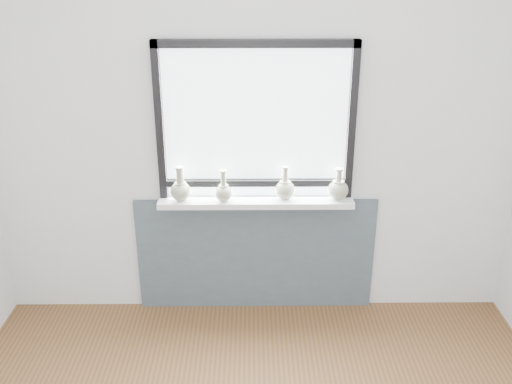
{
  "coord_description": "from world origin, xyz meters",
  "views": [
    {
      "loc": [
        -0.03,
        -1.82,
        2.46
      ],
      "look_at": [
        0.0,
        1.55,
        1.02
      ],
      "focal_mm": 40.0,
      "sensor_mm": 36.0,
      "label": 1
    }
  ],
  "objects_px": {
    "windowsill": "(256,202)",
    "vase_a": "(181,189)",
    "vase_d": "(338,189)",
    "vase_c": "(285,189)",
    "vase_b": "(224,191)"
  },
  "relations": [
    {
      "from": "windowsill",
      "to": "vase_a",
      "type": "distance_m",
      "value": 0.51
    },
    {
      "from": "vase_a",
      "to": "vase_d",
      "type": "height_order",
      "value": "vase_a"
    },
    {
      "from": "vase_a",
      "to": "vase_d",
      "type": "xyz_separation_m",
      "value": [
        1.06,
        0.01,
        -0.01
      ]
    },
    {
      "from": "vase_c",
      "to": "vase_d",
      "type": "distance_m",
      "value": 0.36
    },
    {
      "from": "windowsill",
      "to": "vase_d",
      "type": "relative_size",
      "value": 6.03
    },
    {
      "from": "windowsill",
      "to": "vase_a",
      "type": "height_order",
      "value": "vase_a"
    },
    {
      "from": "vase_a",
      "to": "vase_c",
      "type": "height_order",
      "value": "vase_a"
    },
    {
      "from": "vase_d",
      "to": "vase_c",
      "type": "bearing_deg",
      "value": 178.51
    },
    {
      "from": "windowsill",
      "to": "vase_b",
      "type": "height_order",
      "value": "vase_b"
    },
    {
      "from": "vase_a",
      "to": "vase_d",
      "type": "relative_size",
      "value": 1.09
    },
    {
      "from": "vase_a",
      "to": "vase_d",
      "type": "distance_m",
      "value": 1.06
    },
    {
      "from": "vase_a",
      "to": "vase_c",
      "type": "xyz_separation_m",
      "value": [
        0.7,
        0.02,
        -0.01
      ]
    },
    {
      "from": "windowsill",
      "to": "vase_c",
      "type": "relative_size",
      "value": 5.75
    },
    {
      "from": "vase_a",
      "to": "vase_c",
      "type": "bearing_deg",
      "value": 1.84
    },
    {
      "from": "vase_c",
      "to": "vase_b",
      "type": "bearing_deg",
      "value": -175.36
    }
  ]
}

